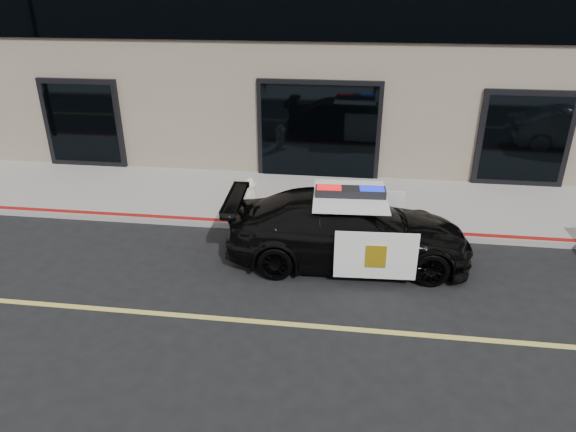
# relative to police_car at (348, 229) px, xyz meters

# --- Properties ---
(ground) EXTENTS (120.00, 120.00, 0.00)m
(ground) POSITION_rel_police_car_xyz_m (0.01, -2.34, -0.72)
(ground) COLOR black
(ground) RESTS_ON ground
(sidewalk_n) EXTENTS (60.00, 3.50, 0.15)m
(sidewalk_n) POSITION_rel_police_car_xyz_m (0.01, 2.91, -0.65)
(sidewalk_n) COLOR gray
(sidewalk_n) RESTS_ON ground
(police_car) EXTENTS (2.55, 5.14, 1.62)m
(police_car) POSITION_rel_police_car_xyz_m (0.00, 0.00, 0.00)
(police_car) COLOR black
(police_car) RESTS_ON ground
(fire_hydrant) EXTENTS (0.37, 0.52, 0.83)m
(fire_hydrant) POSITION_rel_police_car_xyz_m (-2.43, 1.99, -0.19)
(fire_hydrant) COLOR beige
(fire_hydrant) RESTS_ON sidewalk_n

